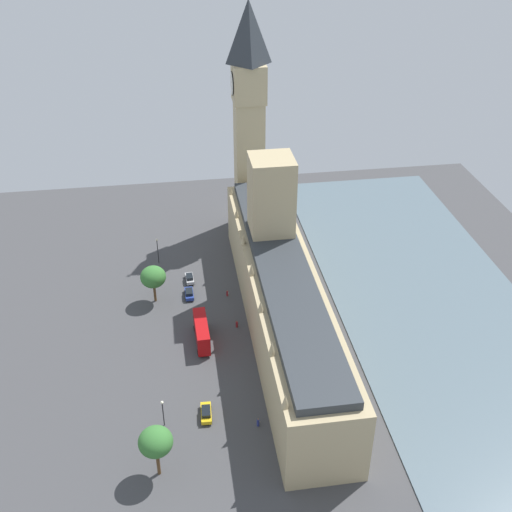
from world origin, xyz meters
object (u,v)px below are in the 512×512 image
object	(u,v)px
car_yellow_cab_kerbside	(206,413)
pedestrian_far_end	(258,422)
car_blue_near_tower	(189,293)
clock_tower	(249,117)
street_lamp_slot_10	(163,408)
parliament_building	(280,289)
street_lamp_by_river_gate	(157,246)
plane_tree_opposite_hall	(156,442)
double_decker_bus_trailing	(202,331)
car_silver_under_trees	(190,278)
pedestrian_midblock	(237,324)
plane_tree_leading	(153,277)
pedestrian_corner	(227,293)

from	to	relation	value
car_yellow_cab_kerbside	pedestrian_far_end	bearing A→B (deg)	-19.12
pedestrian_far_end	car_blue_near_tower	bearing A→B (deg)	171.08
clock_tower	street_lamp_slot_10	size ratio (longest dim) A/B	10.14
parliament_building	street_lamp_by_river_gate	size ratio (longest dim) A/B	11.54
street_lamp_by_river_gate	parliament_building	bearing A→B (deg)	132.14
car_blue_near_tower	car_yellow_cab_kerbside	world-z (taller)	same
plane_tree_opposite_hall	double_decker_bus_trailing	bearing A→B (deg)	-106.40
car_silver_under_trees	pedestrian_far_end	size ratio (longest dim) A/B	2.57
car_silver_under_trees	street_lamp_slot_10	xyz separation A→B (m)	(6.94, 43.19, 3.16)
car_silver_under_trees	street_lamp_slot_10	bearing A→B (deg)	-102.22
car_silver_under_trees	clock_tower	bearing A→B (deg)	51.09
parliament_building	double_decker_bus_trailing	world-z (taller)	parliament_building
plane_tree_opposite_hall	street_lamp_by_river_gate	bearing A→B (deg)	-90.99
car_silver_under_trees	pedestrian_far_end	bearing A→B (deg)	-81.83
pedestrian_midblock	pedestrian_far_end	bearing A→B (deg)	-35.09
parliament_building	plane_tree_leading	distance (m)	28.51
double_decker_bus_trailing	pedestrian_corner	bearing A→B (deg)	-115.76
street_lamp_slot_10	parliament_building	bearing A→B (deg)	-134.96
car_blue_near_tower	car_yellow_cab_kerbside	xyz separation A→B (m)	(-0.85, 36.24, 0.00)
car_yellow_cab_kerbside	plane_tree_opposite_hall	bearing A→B (deg)	-124.86
pedestrian_midblock	plane_tree_opposite_hall	distance (m)	39.33
plane_tree_leading	street_lamp_slot_10	bearing A→B (deg)	91.56
parliament_building	car_silver_under_trees	bearing A→B (deg)	-45.91
street_lamp_by_river_gate	car_yellow_cab_kerbside	bearing A→B (deg)	98.13
pedestrian_far_end	plane_tree_opposite_hall	bearing A→B (deg)	-88.62
plane_tree_opposite_hall	parliament_building	bearing A→B (deg)	-126.53
plane_tree_opposite_hall	street_lamp_slot_10	size ratio (longest dim) A/B	1.68
clock_tower	double_decker_bus_trailing	size ratio (longest dim) A/B	5.48
pedestrian_far_end	street_lamp_slot_10	size ratio (longest dim) A/B	0.29
pedestrian_far_end	street_lamp_slot_10	distance (m)	16.56
street_lamp_slot_10	car_yellow_cab_kerbside	bearing A→B (deg)	-172.63
car_silver_under_trees	car_blue_near_tower	distance (m)	6.01
pedestrian_midblock	car_yellow_cab_kerbside	bearing A→B (deg)	-55.01
clock_tower	street_lamp_by_river_gate	bearing A→B (deg)	31.97
car_blue_near_tower	pedestrian_midblock	size ratio (longest dim) A/B	2.88
pedestrian_far_end	street_lamp_slot_10	bearing A→B (deg)	-121.29
clock_tower	car_yellow_cab_kerbside	world-z (taller)	clock_tower
car_yellow_cab_kerbside	pedestrian_midblock	bearing A→B (deg)	73.27
pedestrian_corner	street_lamp_by_river_gate	bearing A→B (deg)	-112.54
plane_tree_leading	street_lamp_by_river_gate	size ratio (longest dim) A/B	1.29
car_yellow_cab_kerbside	pedestrian_corner	size ratio (longest dim) A/B	3.22
plane_tree_leading	street_lamp_slot_10	size ratio (longest dim) A/B	1.54
plane_tree_opposite_hall	pedestrian_corner	bearing A→B (deg)	-109.06
street_lamp_by_river_gate	street_lamp_slot_10	world-z (taller)	street_lamp_by_river_gate
pedestrian_midblock	plane_tree_leading	size ratio (longest dim) A/B	0.18
plane_tree_leading	street_lamp_by_river_gate	bearing A→B (deg)	-93.80
car_yellow_cab_kerbside	plane_tree_opposite_hall	xyz separation A→B (m)	(8.39, 10.99, 6.37)
parliament_building	plane_tree_leading	xyz separation A→B (m)	(25.76, -11.93, -2.56)
clock_tower	pedestrian_midblock	world-z (taller)	clock_tower
pedestrian_far_end	plane_tree_opposite_hall	world-z (taller)	plane_tree_opposite_hall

